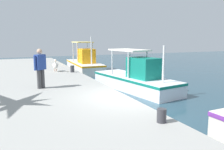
{
  "coord_description": "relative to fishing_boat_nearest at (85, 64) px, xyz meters",
  "views": [
    {
      "loc": [
        7.35,
        -3.84,
        2.93
      ],
      "look_at": [
        -3.4,
        0.83,
        1.03
      ],
      "focal_mm": 36.82,
      "sensor_mm": 36.0,
      "label": 1
    }
  ],
  "objects": [
    {
      "name": "fishing_boat_nearest",
      "position": [
        0.0,
        0.0,
        0.0
      ],
      "size": [
        6.08,
        2.12,
        3.02
      ],
      "color": "white",
      "rests_on": "ground"
    },
    {
      "name": "fishing_boat_second",
      "position": [
        7.95,
        0.62,
        -0.05
      ],
      "size": [
        6.19,
        2.88,
        2.57
      ],
      "color": "white",
      "rests_on": "ground"
    },
    {
      "name": "pelican",
      "position": [
        4.38,
        -3.25,
        0.53
      ],
      "size": [
        0.97,
        0.44,
        0.82
      ],
      "color": "tan",
      "rests_on": "quay_pier"
    },
    {
      "name": "fisherman_standing",
      "position": [
        9.13,
        -4.68,
        1.05
      ],
      "size": [
        0.43,
        0.54,
        1.68
      ],
      "color": "#3F3F42",
      "rests_on": "quay_pier"
    },
    {
      "name": "mooring_bollard_nearest",
      "position": [
        5.12,
        -2.34,
        0.34
      ],
      "size": [
        0.25,
        0.25,
        0.42
      ],
      "primitive_type": "cylinder",
      "color": "#333338",
      "rests_on": "quay_pier"
    },
    {
      "name": "mooring_bollard_second",
      "position": [
        14.54,
        -2.34,
        0.31
      ],
      "size": [
        0.24,
        0.24,
        0.36
      ],
      "primitive_type": "cylinder",
      "color": "#333338",
      "rests_on": "quay_pier"
    }
  ]
}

